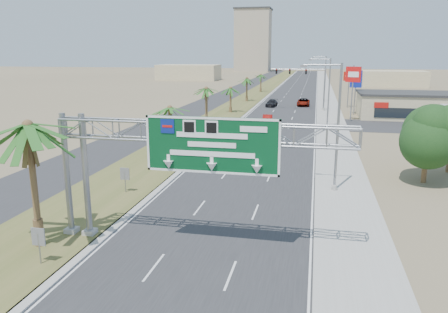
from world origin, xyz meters
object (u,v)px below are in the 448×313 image
object	(u,v)px
pole_sign_blue	(356,81)
palm_near	(28,126)
sign_gantry	(186,142)
car_far	(272,103)
store_building	(414,106)
car_right_lane	(303,102)
car_left_lane	(244,144)
pole_sign_red_near	(353,78)
car_mid_lane	(268,120)
pole_sign_red_far	(349,79)
signal_mast	(313,85)

from	to	relation	value
pole_sign_blue	palm_near	bearing A→B (deg)	-109.82
sign_gantry	car_far	distance (m)	67.28
store_building	car_right_lane	distance (m)	23.07
car_left_lane	store_building	bearing A→B (deg)	57.48
pole_sign_red_near	store_building	bearing A→B (deg)	29.53
car_mid_lane	car_right_lane	size ratio (longest dim) A/B	0.80
car_far	sign_gantry	bearing A→B (deg)	-82.82
palm_near	pole_sign_blue	world-z (taller)	palm_near
car_mid_lane	car_left_lane	bearing A→B (deg)	-96.87
car_mid_lane	car_right_lane	distance (m)	25.40
palm_near	pole_sign_red_far	bearing A→B (deg)	73.24
car_mid_lane	sign_gantry	bearing A→B (deg)	-94.67
store_building	pole_sign_red_far	bearing A→B (deg)	129.20
pole_sign_blue	car_far	bearing A→B (deg)	150.16
car_right_lane	car_far	size ratio (longest dim) A/B	1.14
palm_near	store_building	world-z (taller)	palm_near
sign_gantry	palm_near	xyz separation A→B (m)	(-8.14, -1.93, 0.87)
palm_near	store_building	distance (m)	66.04
pole_sign_red_far	pole_sign_blue	bearing A→B (deg)	-87.33
car_mid_lane	signal_mast	bearing A→B (deg)	64.31
car_far	pole_sign_blue	world-z (taller)	pole_sign_blue
signal_mast	car_right_lane	distance (m)	8.67
signal_mast	car_mid_lane	xyz separation A→B (m)	(-6.59, -17.58, -4.15)
palm_near	pole_sign_blue	bearing A→B (deg)	70.18
car_left_lane	pole_sign_red_near	xyz separation A→B (m)	(13.31, 24.72, 6.22)
sign_gantry	car_far	xyz separation A→B (m)	(-1.99, 67.04, -5.38)
pole_sign_blue	car_right_lane	bearing A→B (deg)	129.20
pole_sign_red_near	pole_sign_blue	world-z (taller)	pole_sign_red_near
palm_near	signal_mast	xyz separation A→B (m)	(14.37, 63.97, -2.08)
store_building	car_mid_lane	bearing A→B (deg)	-153.64
car_far	pole_sign_red_near	bearing A→B (deg)	-44.35
signal_mast	pole_sign_red_near	bearing A→B (deg)	-62.96
store_building	car_far	distance (m)	27.38
palm_near	pole_sign_red_far	distance (m)	73.42
signal_mast	store_building	size ratio (longest dim) A/B	0.57
pole_sign_blue	pole_sign_red_far	size ratio (longest dim) A/B	1.09
car_mid_lane	pole_sign_blue	xyz separation A→B (m)	(13.87, 13.67, 5.24)
car_far	pole_sign_red_near	xyz separation A→B (m)	(14.37, -17.02, 6.24)
store_building	pole_sign_red_near	size ratio (longest dim) A/B	2.04
car_right_lane	pole_sign_red_far	distance (m)	10.10
palm_near	pole_sign_red_far	size ratio (longest dim) A/B	1.14
pole_sign_red_far	sign_gantry	bearing A→B (deg)	-100.79
sign_gantry	palm_near	size ratio (longest dim) A/B	2.01
car_left_lane	car_right_lane	distance (m)	44.45
signal_mast	pole_sign_red_far	world-z (taller)	signal_mast
car_far	pole_sign_blue	bearing A→B (deg)	-24.36
sign_gantry	pole_sign_red_near	distance (m)	51.53
signal_mast	pole_sign_red_far	size ratio (longest dim) A/B	1.41
palm_near	car_mid_lane	distance (m)	47.45
car_left_lane	pole_sign_red_near	size ratio (longest dim) A/B	0.47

